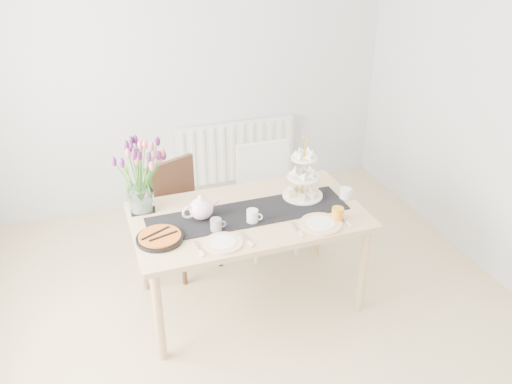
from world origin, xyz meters
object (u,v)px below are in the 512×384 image
object	(u,v)px
radiator	(236,151)
mug_orange	(337,214)
tulip_vase	(137,166)
mug_grey	(216,225)
mug_white	(252,216)
plate_right	(321,224)
plate_left	(223,243)
chair_brown	(180,208)
cake_stand	(303,182)
dining_table	(249,223)
teapot	(201,209)
chair_white	(267,189)
cream_jug	(345,193)
tart_tin	(160,238)

from	to	relation	value
radiator	mug_orange	world-z (taller)	mug_orange
tulip_vase	mug_grey	distance (m)	0.68
mug_white	plate_right	world-z (taller)	mug_white
tulip_vase	plate_left	size ratio (longest dim) A/B	2.51
chair_brown	cake_stand	xyz separation A→B (m)	(0.81, -0.55, 0.36)
mug_white	dining_table	bearing A→B (deg)	114.42
plate_left	teapot	bearing A→B (deg)	99.35
chair_white	mug_orange	world-z (taller)	chair_white
dining_table	mug_orange	xyz separation A→B (m)	(0.54, -0.28, 0.12)
mug_orange	chair_brown	bearing A→B (deg)	110.66
radiator	cream_jug	world-z (taller)	cream_jug
mug_orange	plate_left	bearing A→B (deg)	157.81
chair_white	tart_tin	bearing A→B (deg)	-140.94
cream_jug	mug_white	bearing A→B (deg)	-171.53
tulip_vase	tart_tin	xyz separation A→B (m)	(0.05, -0.43, -0.32)
cake_stand	mug_white	size ratio (longest dim) A/B	4.60
mug_grey	mug_white	xyz separation A→B (m)	(0.26, 0.02, 0.00)
dining_table	chair_white	bearing A→B (deg)	60.05
tart_tin	mug_orange	distance (m)	1.19
chair_brown	mug_white	distance (m)	0.88
teapot	plate_right	world-z (taller)	teapot
cake_stand	cream_jug	bearing A→B (deg)	-23.69
mug_orange	plate_left	distance (m)	0.81
chair_brown	teapot	size ratio (longest dim) A/B	3.33
plate_left	chair_brown	bearing A→B (deg)	95.31
dining_table	cream_jug	world-z (taller)	cream_jug
cream_jug	tart_tin	world-z (taller)	cream_jug
radiator	plate_left	size ratio (longest dim) A/B	4.87
mug_grey	cream_jug	bearing A→B (deg)	8.91
cake_stand	mug_white	xyz separation A→B (m)	(-0.46, -0.21, -0.08)
dining_table	teapot	xyz separation A→B (m)	(-0.32, 0.04, 0.16)
cake_stand	teapot	world-z (taller)	cake_stand
radiator	tulip_vase	distance (m)	1.87
cream_jug	tart_tin	distance (m)	1.38
chair_brown	cake_stand	bearing A→B (deg)	-57.14
mug_orange	plate_right	distance (m)	0.14
mug_grey	plate_left	size ratio (longest dim) A/B	0.36
chair_brown	mug_white	xyz separation A→B (m)	(0.35, -0.76, 0.29)
tart_tin	mug_grey	bearing A→B (deg)	-2.16
radiator	cream_jug	distance (m)	1.75
tart_tin	plate_left	distance (m)	0.41
cake_stand	tart_tin	world-z (taller)	cake_stand
teapot	mug_orange	size ratio (longest dim) A/B	2.79
dining_table	mug_grey	distance (m)	0.33
mug_white	mug_orange	distance (m)	0.58
teapot	tart_tin	xyz separation A→B (m)	(-0.32, -0.16, -0.06)
tulip_vase	teapot	world-z (taller)	tulip_vase
mug_grey	radiator	bearing A→B (deg)	71.31
mug_grey	plate_right	bearing A→B (deg)	-10.59
teapot	tart_tin	world-z (taller)	teapot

